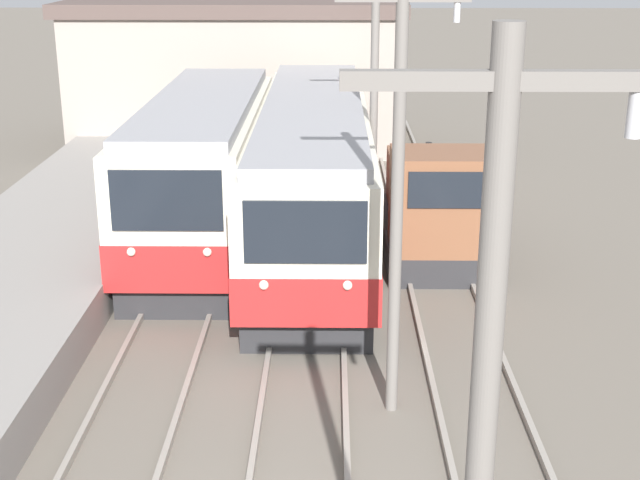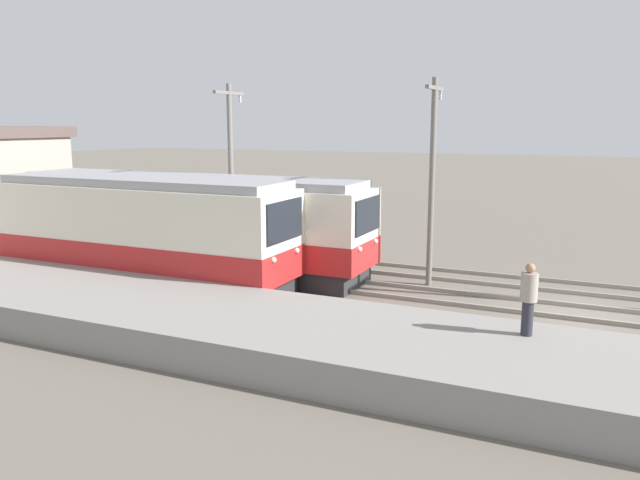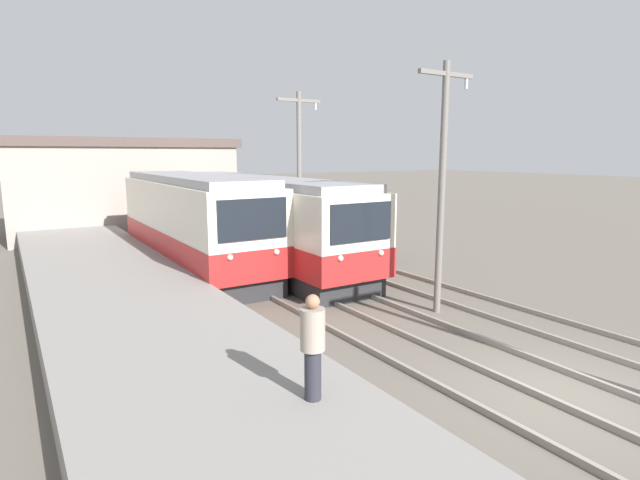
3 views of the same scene
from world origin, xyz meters
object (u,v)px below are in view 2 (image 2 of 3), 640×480
object	(u,v)px
shunting_locomotive	(253,229)
catenary_mast_far	(231,168)
commuter_train_left	(144,237)
commuter_train_center	(188,226)
person_on_platform	(529,296)
catenary_mast_mid	(432,175)

from	to	relation	value
shunting_locomotive	catenary_mast_far	size ratio (longest dim) A/B	0.81
commuter_train_left	commuter_train_center	bearing A→B (deg)	4.04
commuter_train_left	person_on_platform	size ratio (longest dim) A/B	6.68
commuter_train_left	commuter_train_center	distance (m)	2.81
catenary_mast_far	shunting_locomotive	bearing A→B (deg)	-2.88
commuter_train_left	catenary_mast_mid	world-z (taller)	catenary_mast_mid
catenary_mast_mid	catenary_mast_far	size ratio (longest dim) A/B	1.00
commuter_train_center	shunting_locomotive	distance (m)	3.24
catenary_mast_mid	catenary_mast_far	distance (m)	8.09
commuter_train_left	commuter_train_center	world-z (taller)	commuter_train_left
commuter_train_center	catenary_mast_mid	distance (m)	9.52
catenary_mast_far	catenary_mast_mid	bearing A→B (deg)	-90.00
person_on_platform	catenary_mast_mid	bearing A→B (deg)	30.73
shunting_locomotive	commuter_train_center	bearing A→B (deg)	159.40
shunting_locomotive	person_on_platform	bearing A→B (deg)	-124.50
commuter_train_center	shunting_locomotive	size ratio (longest dim) A/B	2.59
commuter_train_left	shunting_locomotive	xyz separation A→B (m)	(5.80, -0.93, -0.56)
person_on_platform	commuter_train_left	bearing A→B (deg)	79.17
commuter_train_left	shunting_locomotive	distance (m)	5.90
commuter_train_left	catenary_mast_far	size ratio (longest dim) A/B	1.56
shunting_locomotive	catenary_mast_mid	world-z (taller)	catenary_mast_mid
commuter_train_center	catenary_mast_far	world-z (taller)	catenary_mast_far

